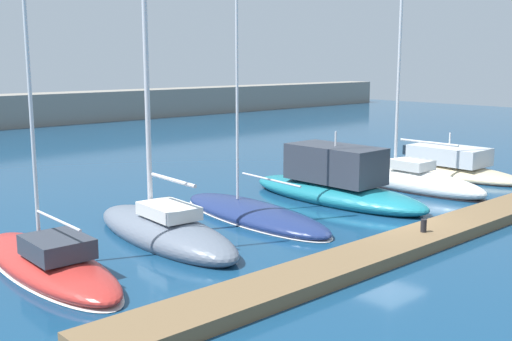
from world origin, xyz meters
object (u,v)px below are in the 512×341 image
at_px(sailboat_white_fifth, 410,181).
at_px(dock_bollard, 424,226).
at_px(sailboat_slate_second, 164,229).
at_px(motorboat_sand_sixth, 443,168).
at_px(motorboat_teal_fourth, 334,183).
at_px(sailboat_navy_third, 253,213).
at_px(sailboat_red_nearest, 49,262).

xyz_separation_m(sailboat_white_fifth, dock_bollard, (-7.37, -5.46, 0.22)).
distance_m(sailboat_slate_second, motorboat_sand_sixth, 18.09).
bearing_deg(motorboat_teal_fourth, motorboat_sand_sixth, -90.24).
distance_m(motorboat_teal_fourth, motorboat_sand_sixth, 9.03).
relative_size(sailboat_slate_second, dock_bollard, 30.01).
bearing_deg(sailboat_slate_second, dock_bollard, -131.07).
xyz_separation_m(sailboat_slate_second, motorboat_teal_fourth, (9.06, 0.13, 0.35)).
relative_size(motorboat_teal_fourth, dock_bollard, 21.08).
height_order(sailboat_navy_third, motorboat_sand_sixth, sailboat_navy_third).
xyz_separation_m(sailboat_navy_third, motorboat_teal_fourth, (4.80, -0.01, 0.54)).
bearing_deg(dock_bollard, sailboat_red_nearest, 151.42).
bearing_deg(sailboat_red_nearest, sailboat_slate_second, -82.38).
relative_size(sailboat_red_nearest, dock_bollard, 29.20).
bearing_deg(sailboat_slate_second, motorboat_sand_sixth, -85.47).
distance_m(sailboat_navy_third, motorboat_teal_fourth, 4.83).
height_order(sailboat_slate_second, sailboat_white_fifth, sailboat_slate_second).
height_order(sailboat_red_nearest, sailboat_navy_third, sailboat_navy_third).
bearing_deg(sailboat_navy_third, dock_bollard, -158.47).
xyz_separation_m(sailboat_red_nearest, sailboat_navy_third, (8.57, 0.60, -0.10)).
bearing_deg(sailboat_slate_second, sailboat_red_nearest, 99.85).
bearing_deg(motorboat_teal_fourth, sailboat_navy_third, 88.95).
distance_m(sailboat_slate_second, sailboat_white_fifth, 13.62).
bearing_deg(sailboat_red_nearest, motorboat_teal_fourth, -85.93).
distance_m(sailboat_navy_third, motorboat_sand_sixth, 13.83).
xyz_separation_m(sailboat_red_nearest, sailboat_white_fifth, (17.90, -0.28, 0.09)).
height_order(sailboat_white_fifth, motorboat_sand_sixth, sailboat_white_fifth).
distance_m(sailboat_white_fifth, dock_bollard, 9.17).
xyz_separation_m(sailboat_slate_second, dock_bollard, (6.23, -6.19, 0.21)).
xyz_separation_m(motorboat_teal_fourth, motorboat_sand_sixth, (9.02, 0.10, -0.40)).
bearing_deg(sailboat_red_nearest, sailboat_white_fifth, -89.34).
xyz_separation_m(motorboat_sand_sixth, dock_bollard, (-11.86, -6.43, 0.26)).
relative_size(sailboat_red_nearest, sailboat_navy_third, 0.93).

